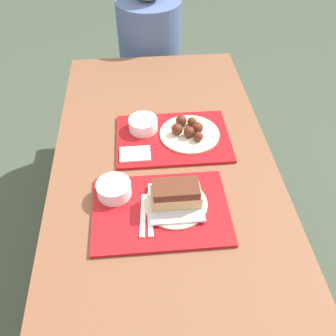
{
  "coord_description": "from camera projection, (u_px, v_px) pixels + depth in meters",
  "views": [
    {
      "loc": [
        -0.07,
        -0.91,
        1.71
      ],
      "look_at": [
        0.01,
        0.01,
        0.79
      ],
      "focal_mm": 40.0,
      "sensor_mm": 36.0,
      "label": 1
    }
  ],
  "objects": [
    {
      "name": "napkin_far",
      "position": [
        135.0,
        154.0,
        1.39
      ],
      "size": [
        0.11,
        0.08,
        0.01
      ],
      "color": "white",
      "rests_on": "tray_far"
    },
    {
      "name": "tray_far",
      "position": [
        173.0,
        138.0,
        1.47
      ],
      "size": [
        0.44,
        0.31,
        0.01
      ],
      "color": "#B21419",
      "rests_on": "picnic_table"
    },
    {
      "name": "person_seated_across",
      "position": [
        150.0,
        39.0,
        2.11
      ],
      "size": [
        0.35,
        0.35,
        0.66
      ],
      "color": "#4C6093",
      "rests_on": "picnic_bench_far"
    },
    {
      "name": "bowl_coleslaw_near",
      "position": [
        114.0,
        188.0,
        1.23
      ],
      "size": [
        0.11,
        0.11,
        0.05
      ],
      "color": "white",
      "rests_on": "tray_near"
    },
    {
      "name": "brisket_sandwich_plate",
      "position": [
        176.0,
        198.0,
        1.2
      ],
      "size": [
        0.21,
        0.21,
        0.09
      ],
      "color": "beige",
      "rests_on": "tray_near"
    },
    {
      "name": "picnic_table",
      "position": [
        166.0,
        195.0,
        1.39
      ],
      "size": [
        0.82,
        1.76,
        0.75
      ],
      "color": "brown",
      "rests_on": "ground_plane"
    },
    {
      "name": "tray_near",
      "position": [
        161.0,
        210.0,
        1.21
      ],
      "size": [
        0.44,
        0.31,
        0.01
      ],
      "color": "#B21419",
      "rests_on": "picnic_table"
    },
    {
      "name": "bowl_coleslaw_far",
      "position": [
        143.0,
        124.0,
        1.48
      ],
      "size": [
        0.11,
        0.11,
        0.05
      ],
      "color": "white",
      "rests_on": "tray_far"
    },
    {
      "name": "picnic_bench_far",
      "position": [
        151.0,
        92.0,
        2.36
      ],
      "size": [
        0.78,
        0.28,
        0.47
      ],
      "color": "brown",
      "rests_on": "ground_plane"
    },
    {
      "name": "plastic_knife_near",
      "position": [
        150.0,
        215.0,
        1.19
      ],
      "size": [
        0.02,
        0.17,
        0.0
      ],
      "color": "white",
      "rests_on": "tray_near"
    },
    {
      "name": "ground_plane",
      "position": [
        166.0,
        283.0,
        1.85
      ],
      "size": [
        12.0,
        12.0,
        0.0
      ],
      "primitive_type": "plane",
      "color": "#424C3D"
    },
    {
      "name": "wings_plate_far",
      "position": [
        189.0,
        131.0,
        1.47
      ],
      "size": [
        0.24,
        0.24,
        0.05
      ],
      "color": "beige",
      "rests_on": "tray_far"
    },
    {
      "name": "plastic_fork_near",
      "position": [
        143.0,
        215.0,
        1.19
      ],
      "size": [
        0.03,
        0.17,
        0.0
      ],
      "color": "white",
      "rests_on": "tray_near"
    }
  ]
}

